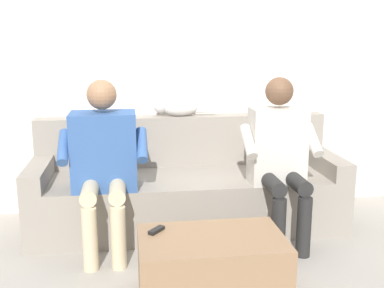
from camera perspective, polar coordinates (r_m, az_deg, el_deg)
ground_plane at (r=3.22m, az=1.06°, el=-14.33°), size 8.00×8.00×0.00m
back_wall at (r=4.04m, az=-1.45°, el=10.54°), size 5.11×0.06×2.63m
couch at (r=3.79m, az=-0.63°, el=-5.45°), size 2.39×0.80×0.83m
coffee_table at (r=2.79m, az=2.37°, el=-14.60°), size 0.83×0.52×0.37m
person_left_seated at (r=3.44m, az=10.54°, el=-0.96°), size 0.55×0.53×1.20m
person_right_seated at (r=3.32m, az=-10.61°, el=-1.44°), size 0.60×0.60×1.19m
cat_on_backrest at (r=3.90m, az=-1.88°, el=4.40°), size 0.51×0.14×0.14m
remote_black at (r=2.78m, az=-4.32°, el=-10.34°), size 0.10×0.11×0.02m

